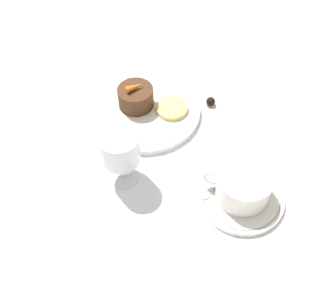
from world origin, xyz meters
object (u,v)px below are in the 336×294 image
dinner_plate (145,110)px  coffee_cup (243,186)px  wine_glass (120,151)px  fork (225,144)px  dessert_cake (136,97)px

dinner_plate → coffee_cup: size_ratio=1.93×
wine_glass → fork: (-0.17, -0.13, -0.08)m
dinner_plate → coffee_cup: 0.29m
dinner_plate → fork: (-0.18, 0.04, -0.01)m
dinner_plate → coffee_cup: (-0.24, 0.16, 0.03)m
fork → wine_glass: bearing=38.0°
wine_glass → fork: wine_glass is taller
coffee_cup → dessert_cake: coffee_cup is taller
dinner_plate → fork: 0.19m
dinner_plate → dessert_cake: size_ratio=3.13×
fork → dessert_cake: dessert_cake is taller
fork → coffee_cup: bearing=114.1°
dessert_cake → coffee_cup: bearing=147.9°
coffee_cup → fork: coffee_cup is taller
coffee_cup → fork: 0.13m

